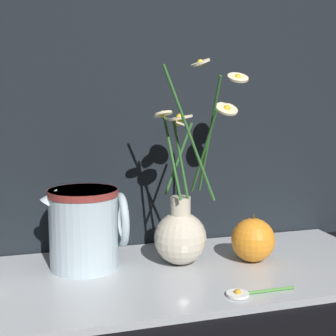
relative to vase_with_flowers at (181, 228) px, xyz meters
name	(u,v)px	position (x,y,z in m)	size (l,w,h in m)	color
ground_plane	(160,279)	(-0.05, -0.03, -0.08)	(6.00, 6.00, 0.00)	black
shelf	(160,276)	(-0.05, -0.03, -0.07)	(0.87, 0.34, 0.01)	#B2B7BC
vase_with_flowers	(181,228)	(0.00, 0.00, 0.00)	(0.19, 0.18, 0.37)	beige
ceramic_pitcher	(85,225)	(-0.17, 0.03, 0.01)	(0.15, 0.13, 0.16)	silver
orange_fruit	(253,240)	(0.14, -0.03, -0.03)	(0.08, 0.08, 0.09)	orange
loose_daisy	(246,293)	(0.05, -0.17, -0.07)	(0.12, 0.04, 0.01)	#4C8E3D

